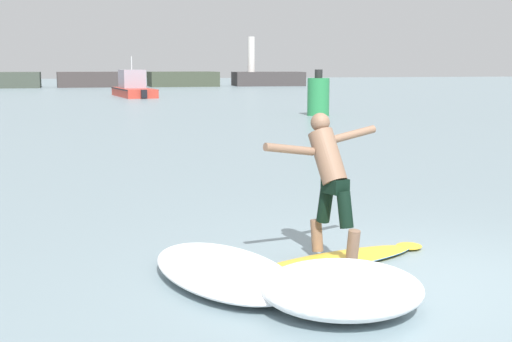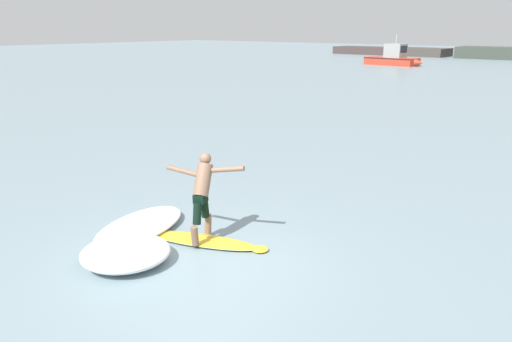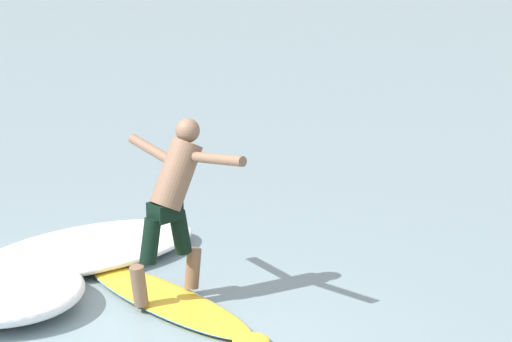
{
  "view_description": "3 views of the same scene",
  "coord_description": "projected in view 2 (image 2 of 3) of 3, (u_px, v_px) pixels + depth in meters",
  "views": [
    {
      "loc": [
        -3.25,
        -6.57,
        2.2
      ],
      "look_at": [
        -1.16,
        2.11,
        0.84
      ],
      "focal_mm": 50.0,
      "sensor_mm": 36.0,
      "label": 1
    },
    {
      "loc": [
        5.48,
        -5.42,
        3.88
      ],
      "look_at": [
        -0.31,
        1.92,
        1.15
      ],
      "focal_mm": 35.0,
      "sensor_mm": 36.0,
      "label": 2
    },
    {
      "loc": [
        8.93,
        -2.37,
        4.25
      ],
      "look_at": [
        -0.69,
        1.56,
        1.11
      ],
      "focal_mm": 85.0,
      "sensor_mm": 36.0,
      "label": 3
    }
  ],
  "objects": [
    {
      "name": "ground_plane",
      "position": [
        200.0,
        265.0,
        8.43
      ],
      "size": [
        200.0,
        200.0,
        0.0
      ],
      "primitive_type": "plane",
      "color": "gray"
    },
    {
      "name": "wave_foam_at_nose",
      "position": [
        126.0,
        252.0,
        8.45
      ],
      "size": [
        2.1,
        2.1,
        0.38
      ],
      "color": "white",
      "rests_on": "ground"
    },
    {
      "name": "fishing_boat_near_jetty",
      "position": [
        394.0,
        58.0,
        51.09
      ],
      "size": [
        6.41,
        2.78,
        3.05
      ],
      "color": "#C03B26",
      "rests_on": "ground"
    },
    {
      "name": "surfer",
      "position": [
        203.0,
        189.0,
        9.12
      ],
      "size": [
        1.47,
        0.92,
        1.59
      ],
      "color": "brown",
      "rests_on": "surfboard"
    },
    {
      "name": "wave_foam_at_tail",
      "position": [
        140.0,
        226.0,
        9.78
      ],
      "size": [
        1.67,
        2.5,
        0.23
      ],
      "color": "white",
      "rests_on": "ground"
    },
    {
      "name": "surfboard",
      "position": [
        204.0,
        241.0,
        9.28
      ],
      "size": [
        2.44,
        1.28,
        0.21
      ],
      "color": "yellow",
      "rests_on": "ground"
    }
  ]
}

